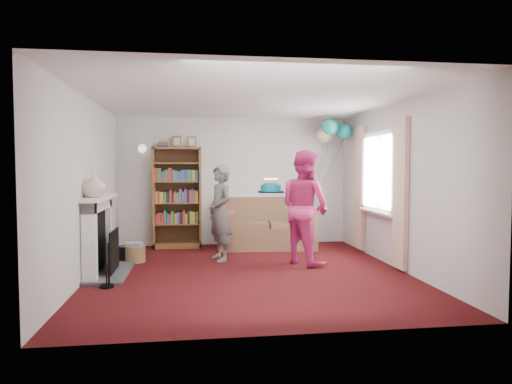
{
  "coord_description": "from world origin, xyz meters",
  "views": [
    {
      "loc": [
        -0.79,
        -6.51,
        1.53
      ],
      "look_at": [
        0.18,
        0.6,
        1.14
      ],
      "focal_mm": 32.0,
      "sensor_mm": 36.0,
      "label": 1
    }
  ],
  "objects": [
    {
      "name": "window_bay",
      "position": [
        2.21,
        0.6,
        1.2
      ],
      "size": [
        0.14,
        2.02,
        2.2
      ],
      "color": "white",
      "rests_on": "ground"
    },
    {
      "name": "wall_sconce",
      "position": [
        -1.75,
        2.36,
        1.88
      ],
      "size": [
        0.16,
        0.23,
        0.16
      ],
      "color": "gold",
      "rests_on": "ground"
    },
    {
      "name": "balloons",
      "position": [
        1.85,
        1.96,
        2.22
      ],
      "size": [
        0.87,
        0.69,
        1.76
      ],
      "color": "#3F3F3F",
      "rests_on": "ground"
    },
    {
      "name": "wall_back",
      "position": [
        0.0,
        2.51,
        1.25
      ],
      "size": [
        4.5,
        0.02,
        2.5
      ],
      "primitive_type": "cube",
      "color": "silver",
      "rests_on": "ground"
    },
    {
      "name": "ground",
      "position": [
        0.0,
        0.0,
        0.0
      ],
      "size": [
        5.0,
        5.0,
        0.0
      ],
      "primitive_type": "plane",
      "color": "#320907",
      "rests_on": "ground"
    },
    {
      "name": "birthday_cake",
      "position": [
        0.42,
        0.62,
        1.2
      ],
      "size": [
        0.39,
        0.39,
        0.22
      ],
      "rotation": [
        0.0,
        0.0,
        -0.1
      ],
      "color": "black",
      "rests_on": "ground"
    },
    {
      "name": "wall_left",
      "position": [
        -2.26,
        0.0,
        1.25
      ],
      "size": [
        0.02,
        5.0,
        2.5
      ],
      "primitive_type": "cube",
      "color": "silver",
      "rests_on": "ground"
    },
    {
      "name": "ceiling",
      "position": [
        0.0,
        0.0,
        2.5
      ],
      "size": [
        4.5,
        5.0,
        0.01
      ],
      "primitive_type": "cube",
      "color": "white",
      "rests_on": "wall_back"
    },
    {
      "name": "wicker_basket",
      "position": [
        -1.75,
        0.98,
        0.14
      ],
      "size": [
        0.34,
        0.34,
        0.32
      ],
      "rotation": [
        0.0,
        0.0,
        -0.24
      ],
      "color": "#977346",
      "rests_on": "ground"
    },
    {
      "name": "bookcase",
      "position": [
        -1.1,
        2.3,
        0.94
      ],
      "size": [
        0.9,
        0.42,
        2.12
      ],
      "color": "#472B14",
      "rests_on": "ground"
    },
    {
      "name": "person_magenta",
      "position": [
        0.95,
        0.5,
        0.9
      ],
      "size": [
        1.03,
        1.1,
        1.79
      ],
      "primitive_type": "imported",
      "rotation": [
        0.0,
        0.0,
        2.1
      ],
      "color": "#C72768",
      "rests_on": "ground"
    },
    {
      "name": "fireplace",
      "position": [
        -2.09,
        0.19,
        0.51
      ],
      "size": [
        0.55,
        1.8,
        1.12
      ],
      "color": "#3F3F42",
      "rests_on": "ground"
    },
    {
      "name": "wall_right",
      "position": [
        2.26,
        0.0,
        1.25
      ],
      "size": [
        0.02,
        5.0,
        2.5
      ],
      "primitive_type": "cube",
      "color": "silver",
      "rests_on": "ground"
    },
    {
      "name": "mantel_vase",
      "position": [
        -2.12,
        -0.15,
        1.29
      ],
      "size": [
        0.42,
        0.42,
        0.34
      ],
      "primitive_type": "imported",
      "rotation": [
        0.0,
        0.0,
        0.4
      ],
      "color": "beige",
      "rests_on": "fireplace"
    },
    {
      "name": "sofa",
      "position": [
        0.6,
        2.07,
        0.35
      ],
      "size": [
        1.76,
        0.93,
        0.93
      ],
      "rotation": [
        0.0,
        0.0,
        -0.09
      ],
      "color": "brown",
      "rests_on": "ground"
    },
    {
      "name": "person_striped",
      "position": [
        -0.37,
        0.93,
        0.78
      ],
      "size": [
        0.55,
        0.67,
        1.57
      ],
      "primitive_type": "imported",
      "rotation": [
        0.0,
        0.0,
        -1.21
      ],
      "color": "black",
      "rests_on": "ground"
    }
  ]
}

